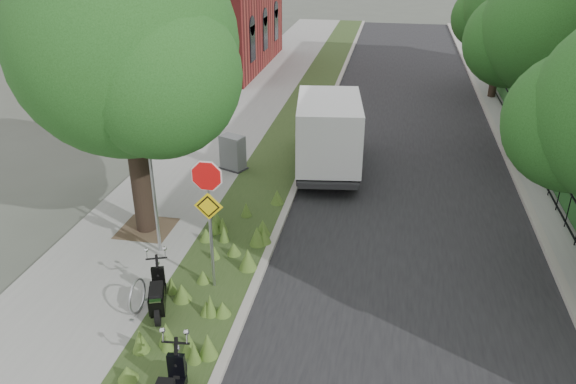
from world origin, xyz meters
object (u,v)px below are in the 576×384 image
Objects in this scene: scooter_near at (158,299)px; utility_cabinet at (233,153)px; sign_assembly at (208,199)px; box_truck at (328,130)px.

utility_cabinet reaches higher than scooter_near.
sign_assembly is 7.63m from box_truck.
scooter_near is (-0.84, -1.18, -1.85)m from sign_assembly.
utility_cabinet is (-3.10, -0.73, -0.77)m from box_truck.
utility_cabinet is (-1.40, 6.66, -1.65)m from sign_assembly.
box_truck is (1.70, 7.39, -0.88)m from sign_assembly.
scooter_near is at bearing -125.41° from sign_assembly.
box_truck is 4.39× the size of utility_cabinet.
scooter_near is at bearing -106.53° from box_truck.
sign_assembly reaches higher than scooter_near.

